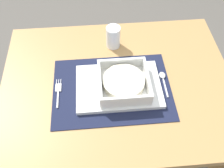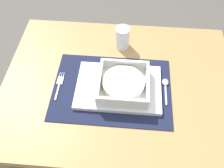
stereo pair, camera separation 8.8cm
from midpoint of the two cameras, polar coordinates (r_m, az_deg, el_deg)
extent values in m
plane|color=#59544C|center=(1.57, -0.85, -15.79)|extent=(6.00, 6.00, 0.00)
cube|color=#B2844C|center=(0.94, -1.38, -0.24)|extent=(0.88, 0.66, 0.03)
cube|color=olive|center=(1.44, -17.45, -0.83)|extent=(0.05, 0.05, 0.70)
cube|color=olive|center=(1.46, 13.51, 1.25)|extent=(0.05, 0.05, 0.70)
cube|color=#191E38|center=(0.91, -2.78, -1.26)|extent=(0.43, 0.31, 0.00)
cube|color=white|center=(0.90, -1.55, -0.72)|extent=(0.31, 0.21, 0.02)
cube|color=white|center=(0.89, -0.19, -0.52)|extent=(0.18, 0.18, 0.01)
cube|color=white|center=(0.86, -5.72, 0.15)|extent=(0.01, 0.18, 0.04)
cube|color=white|center=(0.87, 5.29, 0.90)|extent=(0.01, 0.18, 0.04)
cube|color=white|center=(0.82, 0.29, -4.14)|extent=(0.16, 0.01, 0.04)
cube|color=white|center=(0.92, -0.63, 4.69)|extent=(0.16, 0.01, 0.04)
cylinder|color=beige|center=(0.87, -0.19, 0.24)|extent=(0.15, 0.15, 0.03)
cube|color=silver|center=(0.91, -15.21, -3.70)|extent=(0.01, 0.07, 0.00)
cube|color=silver|center=(0.93, -14.97, -1.01)|extent=(0.02, 0.04, 0.00)
cylinder|color=silver|center=(0.95, -15.31, 0.30)|extent=(0.00, 0.02, 0.00)
cylinder|color=silver|center=(0.95, -14.85, 0.33)|extent=(0.00, 0.02, 0.00)
cylinder|color=silver|center=(0.95, -14.40, 0.37)|extent=(0.00, 0.02, 0.00)
cube|color=silver|center=(0.92, 9.58, -1.09)|extent=(0.01, 0.08, 0.00)
ellipsoid|color=silver|center=(0.95, 8.98, 1.84)|extent=(0.02, 0.03, 0.01)
cube|color=black|center=(0.89, 8.58, -3.21)|extent=(0.01, 0.06, 0.01)
cube|color=silver|center=(0.93, 7.84, 0.39)|extent=(0.01, 0.08, 0.00)
cylinder|color=white|center=(1.02, -2.20, 10.70)|extent=(0.06, 0.06, 0.09)
cylinder|color=#C64C1E|center=(1.04, -2.15, 9.67)|extent=(0.05, 0.05, 0.04)
camera|label=1|loc=(0.04, -92.87, -3.89)|focal=39.51mm
camera|label=2|loc=(0.04, 87.13, 3.89)|focal=39.51mm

